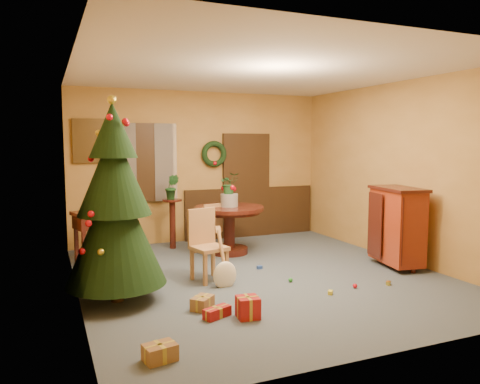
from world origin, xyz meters
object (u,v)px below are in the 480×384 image
dining_table (229,221)px  christmas_tree (115,206)px  writing_desk (104,223)px  sideboard (397,224)px  chair_near (206,242)px

dining_table → christmas_tree: (-2.16, -1.77, 0.60)m
writing_desk → sideboard: size_ratio=0.83×
dining_table → writing_desk: size_ratio=1.16×
dining_table → christmas_tree: bearing=-140.6°
chair_near → writing_desk: chair_near is taller
christmas_tree → sideboard: 4.25m
chair_near → sideboard: 2.98m
dining_table → chair_near: 1.58m
chair_near → christmas_tree: (-1.29, -0.45, 0.64)m
chair_near → writing_desk: bearing=127.2°
chair_near → christmas_tree: 1.51m
sideboard → christmas_tree: bearing=179.4°
chair_near → sideboard: bearing=-9.6°
christmas_tree → writing_desk: christmas_tree is taller
writing_desk → dining_table: bearing=-7.1°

